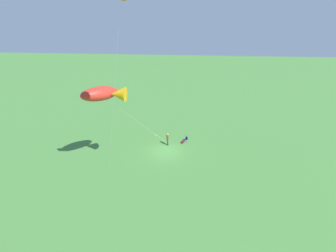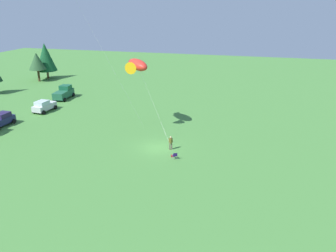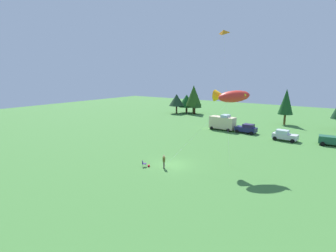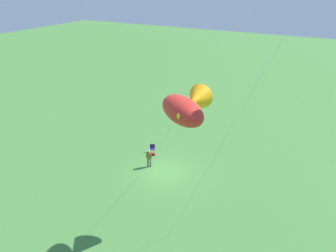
{
  "view_description": "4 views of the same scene",
  "coord_description": "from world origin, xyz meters",
  "px_view_note": "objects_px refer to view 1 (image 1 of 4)",
  "views": [
    {
      "loc": [
        -3.12,
        29.84,
        16.93
      ],
      "look_at": [
        -0.09,
        -2.84,
        2.35
      ],
      "focal_mm": 28.0,
      "sensor_mm": 36.0,
      "label": 1
    },
    {
      "loc": [
        -35.65,
        -10.74,
        16.83
      ],
      "look_at": [
        0.32,
        -1.24,
        2.87
      ],
      "focal_mm": 35.0,
      "sensor_mm": 36.0,
      "label": 2
    },
    {
      "loc": [
        18.73,
        -27.31,
        11.84
      ],
      "look_at": [
        0.72,
        -2.02,
        5.65
      ],
      "focal_mm": 28.0,
      "sensor_mm": 36.0,
      "label": 3
    },
    {
      "loc": [
        21.44,
        11.97,
        15.84
      ],
      "look_at": [
        -1.31,
        -0.4,
        3.89
      ],
      "focal_mm": 35.0,
      "sensor_mm": 36.0,
      "label": 4
    }
  ],
  "objects_px": {
    "person_kite_flyer": "(168,138)",
    "folding_chair": "(186,139)",
    "backpack_on_grass": "(182,143)",
    "kite_large_fish": "(104,94)"
  },
  "relations": [
    {
      "from": "person_kite_flyer",
      "to": "folding_chair",
      "type": "bearing_deg",
      "value": -176.7
    },
    {
      "from": "folding_chair",
      "to": "backpack_on_grass",
      "type": "bearing_deg",
      "value": 7.44
    },
    {
      "from": "folding_chair",
      "to": "kite_large_fish",
      "type": "bearing_deg",
      "value": 10.9
    },
    {
      "from": "person_kite_flyer",
      "to": "folding_chair",
      "type": "xyz_separation_m",
      "value": [
        -2.45,
        -1.13,
        -0.53
      ]
    },
    {
      "from": "folding_chair",
      "to": "kite_large_fish",
      "type": "relative_size",
      "value": 0.08
    },
    {
      "from": "backpack_on_grass",
      "to": "kite_large_fish",
      "type": "relative_size",
      "value": 0.03
    },
    {
      "from": "backpack_on_grass",
      "to": "folding_chair",
      "type": "bearing_deg",
      "value": -141.91
    },
    {
      "from": "person_kite_flyer",
      "to": "folding_chair",
      "type": "relative_size",
      "value": 2.12
    },
    {
      "from": "person_kite_flyer",
      "to": "folding_chair",
      "type": "distance_m",
      "value": 2.75
    },
    {
      "from": "folding_chair",
      "to": "person_kite_flyer",
      "type": "bearing_deg",
      "value": -5.98
    }
  ]
}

